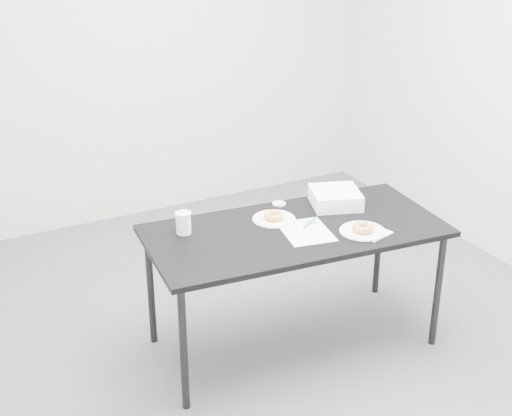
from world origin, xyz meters
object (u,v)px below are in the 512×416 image
pen (310,223)px  table (295,238)px  coffee_cup (183,223)px  bakery_box (335,198)px  scorecard (306,232)px  plate_far (274,219)px  donut_near (363,227)px  donut_far (274,215)px  plate_near (363,231)px

pen → table: bearing=153.6°
coffee_cup → bakery_box: bearing=-4.0°
scorecard → plate_far: size_ratio=1.30×
donut_near → donut_far: size_ratio=1.04×
plate_near → coffee_cup: size_ratio=2.07×
coffee_cup → donut_near: bearing=-27.4°
coffee_cup → scorecard: bearing=-26.5°
table → coffee_cup: coffee_cup is taller
bakery_box → plate_far: bearing=-158.5°
plate_near → coffee_cup: coffee_cup is taller
scorecard → plate_far: plate_far is taller
pen → coffee_cup: coffee_cup is taller
pen → coffee_cup: 0.69m
pen → plate_near: pen is taller
pen → bakery_box: bearing=-2.4°
plate_near → scorecard: bearing=150.6°
donut_near → coffee_cup: coffee_cup is taller
scorecard → plate_near: (0.26, -0.15, 0.01)m
plate_near → bakery_box: bearing=78.8°
coffee_cup → plate_near: bearing=-27.4°
donut_far → plate_near: bearing=-47.0°
table → plate_far: plate_far is taller
table → donut_far: bearing=113.0°
scorecard → coffee_cup: coffee_cup is taller
table → scorecard: size_ratio=5.38×
table → pen: (0.10, 0.01, 0.06)m
scorecard → donut_far: size_ratio=2.76×
pen → plate_far: 0.20m
table → donut_far: 0.18m
pen → scorecard: bearing=-164.6°
plate_near → coffee_cup: bearing=152.6°
plate_far → coffee_cup: 0.52m
donut_far → bakery_box: (0.41, 0.01, 0.02)m
plate_far → pen: bearing=-44.8°
table → donut_near: donut_near is taller
table → scorecard: scorecard is taller
table → scorecard: 0.09m
table → plate_far: (-0.05, 0.15, 0.06)m
table → plate_near: size_ratio=6.75×
pen → plate_near: bearing=-80.7°
donut_near → pen: bearing=131.4°
table → coffee_cup: size_ratio=13.94×
plate_near → pen: bearing=131.4°
scorecard → coffee_cup: (-0.59, 0.29, 0.06)m
pen → donut_far: bearing=103.1°
plate_far → donut_far: bearing=90.0°
pen → donut_near: bearing=-80.7°
scorecard → donut_near: donut_near is taller
scorecard → coffee_cup: 0.66m
plate_far → bakery_box: bakery_box is taller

